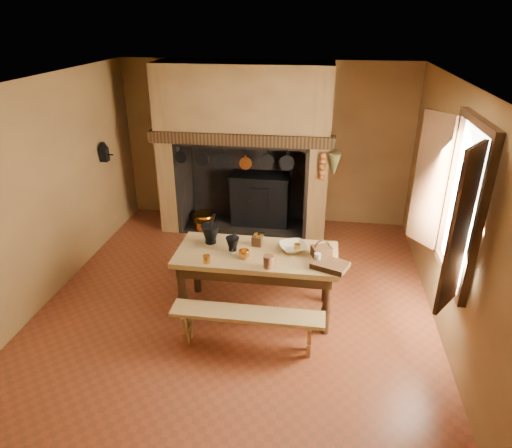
{
  "coord_description": "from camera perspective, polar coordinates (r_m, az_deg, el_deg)",
  "views": [
    {
      "loc": [
        0.98,
        -5.0,
        3.49
      ],
      "look_at": [
        0.19,
        0.3,
        0.99
      ],
      "focal_mm": 32.0,
      "sensor_mm": 36.0,
      "label": 1
    }
  ],
  "objects": [
    {
      "name": "stoneware_crock",
      "position": [
        5.19,
        1.56,
        -4.73
      ],
      "size": [
        0.13,
        0.13,
        0.15
      ],
      "primitive_type": "cylinder",
      "rotation": [
        0.0,
        0.0,
        -0.07
      ],
      "color": "brown",
      "rests_on": "work_table"
    },
    {
      "name": "coffee_grinder",
      "position": [
        5.67,
        0.21,
        -1.99
      ],
      "size": [
        0.18,
        0.14,
        0.19
      ],
      "rotation": [
        0.0,
        0.0,
        -0.16
      ],
      "color": "#341C10",
      "rests_on": "work_table"
    },
    {
      "name": "chimney_breast",
      "position": [
        7.61,
        -1.46,
        12.23
      ],
      "size": [
        2.95,
        0.96,
        2.8
      ],
      "color": "olive",
      "rests_on": "floor"
    },
    {
      "name": "wall_coffee_mill",
      "position": [
        7.64,
        -18.51,
        8.72
      ],
      "size": [
        0.23,
        0.16,
        0.31
      ],
      "color": "black",
      "rests_on": "wall_left"
    },
    {
      "name": "wall_left",
      "position": [
        6.44,
        -24.89,
        3.65
      ],
      "size": [
        0.02,
        5.5,
        2.8
      ],
      "primitive_type": "cube",
      "color": "olive",
      "rests_on": "floor"
    },
    {
      "name": "hanging_pans",
      "position": [
        7.26,
        -2.41,
        7.89
      ],
      "size": [
        1.92,
        0.29,
        0.27
      ],
      "color": "black",
      "rests_on": "chimney_breast"
    },
    {
      "name": "onion_string",
      "position": [
        7.13,
        8.29,
        7.07
      ],
      "size": [
        0.12,
        0.1,
        0.46
      ],
      "primitive_type": null,
      "color": "#A9491F",
      "rests_on": "chimney_breast"
    },
    {
      "name": "wicker_basket",
      "position": [
        5.47,
        8.2,
        -3.35
      ],
      "size": [
        0.27,
        0.23,
        0.22
      ],
      "rotation": [
        0.0,
        0.0,
        0.35
      ],
      "color": "#442314",
      "rests_on": "work_table"
    },
    {
      "name": "work_table",
      "position": [
        5.6,
        0.1,
        -4.76
      ],
      "size": [
        1.95,
        0.87,
        0.85
      ],
      "color": "tan",
      "rests_on": "floor"
    },
    {
      "name": "wall_front",
      "position": [
        3.23,
        -11.83,
        -16.09
      ],
      "size": [
        5.0,
        0.02,
        2.8
      ],
      "primitive_type": "cube",
      "color": "olive",
      "rests_on": "floor"
    },
    {
      "name": "bench_front",
      "position": [
        5.2,
        -1.08,
        -12.07
      ],
      "size": [
        1.71,
        0.3,
        0.48
      ],
      "color": "tan",
      "rests_on": "floor"
    },
    {
      "name": "glass_jar",
      "position": [
        5.31,
        7.68,
        -4.32
      ],
      "size": [
        0.1,
        0.1,
        0.14
      ],
      "primitive_type": "cylinder",
      "rotation": [
        0.0,
        0.0,
        -0.4
      ],
      "color": "beige",
      "rests_on": "work_table"
    },
    {
      "name": "bench_back",
      "position": [
        6.4,
        1.07,
        -3.98
      ],
      "size": [
        1.87,
        0.33,
        0.53
      ],
      "color": "tan",
      "rests_on": "floor"
    },
    {
      "name": "iron_range",
      "position": [
        8.1,
        0.6,
        3.19
      ],
      "size": [
        1.12,
        0.55,
        1.6
      ],
      "color": "black",
      "rests_on": "floor"
    },
    {
      "name": "ceiling",
      "position": [
        5.14,
        -2.71,
        17.24
      ],
      "size": [
        5.5,
        5.5,
        0.0
      ],
      "primitive_type": "plane",
      "rotation": [
        3.14,
        0.0,
        0.0
      ],
      "color": "silver",
      "rests_on": "back_wall"
    },
    {
      "name": "mortar_small",
      "position": [
        5.55,
        -2.95,
        -2.4
      ],
      "size": [
        0.17,
        0.17,
        0.29
      ],
      "rotation": [
        0.0,
        0.0,
        -0.07
      ],
      "color": "black",
      "rests_on": "work_table"
    },
    {
      "name": "brass_cup",
      "position": [
        5.39,
        -1.5,
        -3.77
      ],
      "size": [
        0.14,
        0.14,
        0.1
      ],
      "primitive_type": "imported",
      "rotation": [
        0.0,
        0.0,
        0.03
      ],
      "color": "#C5802D",
      "rests_on": "work_table"
    },
    {
      "name": "wall_right",
      "position": [
        5.63,
        23.45,
        1.02
      ],
      "size": [
        0.02,
        5.5,
        2.8
      ],
      "primitive_type": "cube",
      "color": "olive",
      "rests_on": "floor"
    },
    {
      "name": "wooden_tray",
      "position": [
        5.27,
        9.24,
        -5.09
      ],
      "size": [
        0.46,
        0.4,
        0.07
      ],
      "primitive_type": "cube",
      "rotation": [
        0.0,
        0.0,
        -0.39
      ],
      "color": "#341C10",
      "rests_on": "work_table"
    },
    {
      "name": "mortar_large",
      "position": [
        5.73,
        -5.72,
        -1.15
      ],
      "size": [
        0.24,
        0.24,
        0.4
      ],
      "rotation": [
        0.0,
        0.0,
        0.02
      ],
      "color": "black",
      "rests_on": "work_table"
    },
    {
      "name": "window",
      "position": [
        5.13,
        23.38,
        2.4
      ],
      "size": [
        0.39,
        1.75,
        1.76
      ],
      "color": "white",
      "rests_on": "wall_right"
    },
    {
      "name": "herb_bunch",
      "position": [
        7.12,
        9.77,
        7.36
      ],
      "size": [
        0.2,
        0.2,
        0.35
      ],
      "primitive_type": "cone",
      "rotation": [
        3.14,
        0.0,
        0.0
      ],
      "color": "brown",
      "rests_on": "chimney_breast"
    },
    {
      "name": "floor",
      "position": [
        6.18,
        -2.18,
        -9.44
      ],
      "size": [
        5.5,
        5.5,
        0.0
      ],
      "primitive_type": "plane",
      "color": "brown",
      "rests_on": "ground"
    },
    {
      "name": "hearth_pans",
      "position": [
        8.23,
        -6.59,
        0.45
      ],
      "size": [
        0.51,
        0.62,
        0.2
      ],
      "color": "#C5802D",
      "rests_on": "floor"
    },
    {
      "name": "brass_mug_b",
      "position": [
        5.58,
        5.13,
        -2.91
      ],
      "size": [
        0.1,
        0.1,
        0.09
      ],
      "primitive_type": "cylinder",
      "rotation": [
        0.0,
        0.0,
        0.41
      ],
      "color": "#C5802D",
      "rests_on": "work_table"
    },
    {
      "name": "brass_mug_a",
      "position": [
        5.32,
        -6.2,
        -4.37
      ],
      "size": [
        0.1,
        0.1,
        0.1
      ],
      "primitive_type": "cylinder",
      "rotation": [
        0.0,
        0.0,
        0.17
      ],
      "color": "#C5802D",
      "rests_on": "work_table"
    },
    {
      "name": "back_wall",
      "position": [
        8.09,
        1.23,
        10.0
      ],
      "size": [
        5.0,
        0.02,
        2.8
      ],
      "primitive_type": "cube",
      "color": "olive",
      "rests_on": "floor"
    },
    {
      "name": "mixing_bowl",
      "position": [
        5.58,
        4.66,
        -2.9
      ],
      "size": [
        0.44,
        0.44,
        0.08
      ],
      "primitive_type": "imported",
      "rotation": [
        0.0,
        0.0,
        0.37
      ],
      "color": "beige",
      "rests_on": "work_table"
    }
  ]
}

